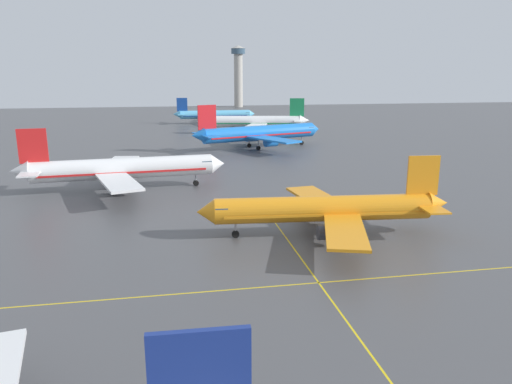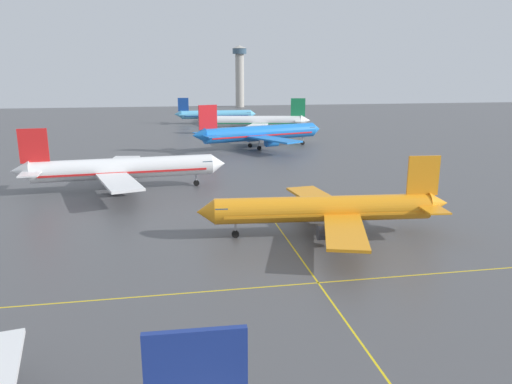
# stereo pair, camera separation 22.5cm
# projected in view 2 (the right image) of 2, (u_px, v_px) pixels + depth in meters

# --- Properties ---
(airliner_second_row) EXTENTS (34.54, 29.68, 10.73)m
(airliner_second_row) POSITION_uv_depth(u_px,v_px,m) (326.00, 209.00, 64.99)
(airliner_second_row) COLOR orange
(airliner_second_row) RESTS_ON ground
(airliner_third_row) EXTENTS (38.59, 33.18, 11.99)m
(airliner_third_row) POSITION_uv_depth(u_px,v_px,m) (122.00, 169.00, 89.54)
(airliner_third_row) COLOR white
(airliner_third_row) RESTS_ON ground
(airliner_far_left_stand) EXTENTS (40.49, 34.59, 12.86)m
(airliner_far_left_stand) POSITION_uv_depth(u_px,v_px,m) (260.00, 133.00, 138.02)
(airliner_far_left_stand) COLOR blue
(airliner_far_left_stand) RESTS_ON ground
(airliner_far_right_stand) EXTENTS (39.72, 33.80, 12.39)m
(airliner_far_right_stand) POSITION_uv_depth(u_px,v_px,m) (255.00, 122.00, 170.47)
(airliner_far_right_stand) COLOR white
(airliner_far_right_stand) RESTS_ON ground
(airliner_distant_taxiway) EXTENTS (34.54, 29.93, 10.78)m
(airliner_distant_taxiway) POSITION_uv_depth(u_px,v_px,m) (215.00, 115.00, 204.17)
(airliner_distant_taxiway) COLOR #5BB7E5
(airliner_distant_taxiway) RESTS_ON ground
(control_tower) EXTENTS (8.82, 8.82, 36.43)m
(control_tower) POSITION_uv_depth(u_px,v_px,m) (240.00, 72.00, 291.90)
(control_tower) COLOR #ADA89E
(control_tower) RESTS_ON ground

